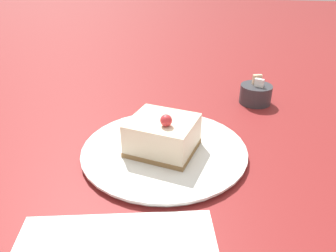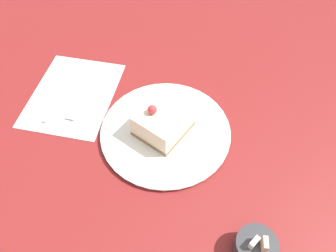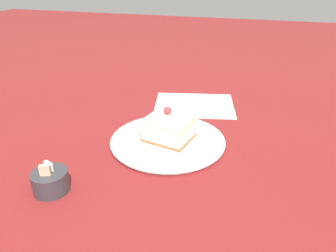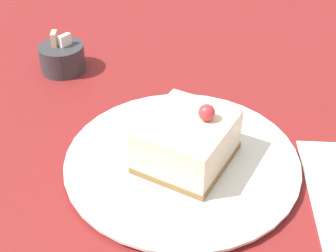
% 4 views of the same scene
% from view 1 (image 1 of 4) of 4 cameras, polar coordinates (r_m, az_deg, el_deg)
% --- Properties ---
extents(ground_plane, '(4.00, 4.00, 0.00)m').
position_cam_1_polar(ground_plane, '(0.60, 2.24, -3.15)').
color(ground_plane, maroon).
extents(plate, '(0.28, 0.28, 0.01)m').
position_cam_1_polar(plate, '(0.57, -0.64, -4.19)').
color(plate, silver).
rests_on(plate, ground_plane).
extents(cake_slice, '(0.12, 0.13, 0.08)m').
position_cam_1_polar(cake_slice, '(0.54, -0.93, -1.57)').
color(cake_slice, olive).
rests_on(cake_slice, plate).
extents(sugar_bowl, '(0.07, 0.07, 0.06)m').
position_cam_1_polar(sugar_bowl, '(0.77, 15.01, 5.44)').
color(sugar_bowl, '#333338').
rests_on(sugar_bowl, ground_plane).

